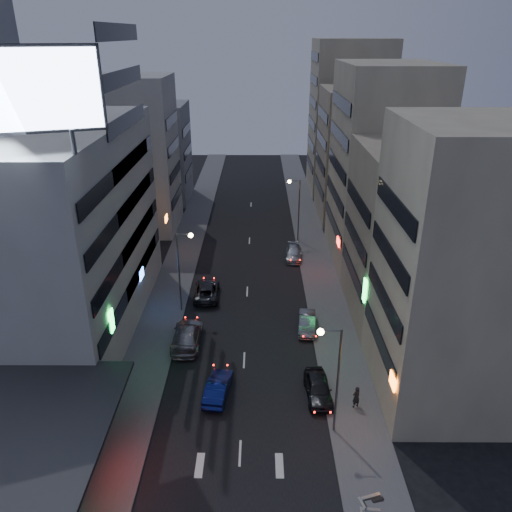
{
  "coord_description": "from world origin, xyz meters",
  "views": [
    {
      "loc": [
        1.14,
        -20.1,
        24.73
      ],
      "look_at": [
        0.95,
        19.85,
        6.84
      ],
      "focal_mm": 35.0,
      "sensor_mm": 36.0,
      "label": 1
    }
  ],
  "objects_px": {
    "parked_car_right_far": "(294,253)",
    "scooter_silver_b": "(380,484)",
    "parked_car_left": "(207,290)",
    "scooter_black_b": "(381,488)",
    "parked_car_right_mid": "(307,323)",
    "road_car_blue": "(218,387)",
    "scooter_silver_a": "(381,502)",
    "road_car_silver": "(187,335)",
    "parked_car_right_near": "(318,388)",
    "person": "(356,397)"
  },
  "relations": [
    {
      "from": "parked_car_right_far",
      "to": "scooter_silver_b",
      "type": "height_order",
      "value": "scooter_silver_b"
    },
    {
      "from": "parked_car_left",
      "to": "scooter_black_b",
      "type": "relative_size",
      "value": 2.96
    },
    {
      "from": "parked_car_right_mid",
      "to": "scooter_silver_b",
      "type": "relative_size",
      "value": 2.04
    },
    {
      "from": "parked_car_right_mid",
      "to": "scooter_black_b",
      "type": "xyz_separation_m",
      "value": [
        2.69,
        -17.93,
        -0.02
      ]
    },
    {
      "from": "road_car_blue",
      "to": "scooter_silver_a",
      "type": "height_order",
      "value": "road_car_blue"
    },
    {
      "from": "parked_car_right_mid",
      "to": "scooter_silver_a",
      "type": "bearing_deg",
      "value": -76.77
    },
    {
      "from": "road_car_silver",
      "to": "scooter_silver_b",
      "type": "height_order",
      "value": "road_car_silver"
    },
    {
      "from": "parked_car_right_near",
      "to": "parked_car_left",
      "type": "height_order",
      "value": "parked_car_right_near"
    },
    {
      "from": "road_car_silver",
      "to": "scooter_black_b",
      "type": "distance_m",
      "value": 20.5
    },
    {
      "from": "parked_car_right_far",
      "to": "person",
      "type": "height_order",
      "value": "person"
    },
    {
      "from": "parked_car_right_mid",
      "to": "scooter_silver_b",
      "type": "xyz_separation_m",
      "value": [
        2.67,
        -17.76,
        0.06
      ]
    },
    {
      "from": "parked_car_left",
      "to": "parked_car_right_far",
      "type": "relative_size",
      "value": 1.17
    },
    {
      "from": "parked_car_right_near",
      "to": "road_car_silver",
      "type": "xyz_separation_m",
      "value": [
        -10.6,
        6.86,
        0.09
      ]
    },
    {
      "from": "road_car_blue",
      "to": "scooter_silver_a",
      "type": "bearing_deg",
      "value": 142.98
    },
    {
      "from": "road_car_silver",
      "to": "scooter_black_b",
      "type": "relative_size",
      "value": 3.27
    },
    {
      "from": "parked_car_right_mid",
      "to": "scooter_black_b",
      "type": "distance_m",
      "value": 18.13
    },
    {
      "from": "parked_car_right_mid",
      "to": "parked_car_left",
      "type": "distance_m",
      "value": 11.47
    },
    {
      "from": "person",
      "to": "parked_car_right_near",
      "type": "bearing_deg",
      "value": -54.5
    },
    {
      "from": "road_car_blue",
      "to": "scooter_silver_a",
      "type": "xyz_separation_m",
      "value": [
        9.92,
        -9.75,
        -0.09
      ]
    },
    {
      "from": "parked_car_left",
      "to": "road_car_silver",
      "type": "bearing_deg",
      "value": 82.05
    },
    {
      "from": "parked_car_right_near",
      "to": "parked_car_right_far",
      "type": "xyz_separation_m",
      "value": [
        -0.18,
        24.89,
        -0.11
      ]
    },
    {
      "from": "parked_car_right_near",
      "to": "scooter_silver_a",
      "type": "bearing_deg",
      "value": -78.24
    },
    {
      "from": "parked_car_right_mid",
      "to": "road_car_blue",
      "type": "height_order",
      "value": "road_car_blue"
    },
    {
      "from": "road_car_silver",
      "to": "scooter_black_b",
      "type": "xyz_separation_m",
      "value": [
        13.29,
        -15.61,
        -0.18
      ]
    },
    {
      "from": "parked_car_right_mid",
      "to": "road_car_silver",
      "type": "distance_m",
      "value": 10.85
    },
    {
      "from": "road_car_blue",
      "to": "person",
      "type": "distance_m",
      "value": 10.06
    },
    {
      "from": "road_car_silver",
      "to": "person",
      "type": "relative_size",
      "value": 3.38
    },
    {
      "from": "parked_car_right_near",
      "to": "parked_car_right_mid",
      "type": "relative_size",
      "value": 1.07
    },
    {
      "from": "parked_car_left",
      "to": "scooter_silver_a",
      "type": "xyz_separation_m",
      "value": [
        12.22,
        -24.98,
        -0.1
      ]
    },
    {
      "from": "parked_car_right_far",
      "to": "scooter_silver_b",
      "type": "xyz_separation_m",
      "value": [
        2.85,
        -33.46,
        0.09
      ]
    },
    {
      "from": "parked_car_right_near",
      "to": "scooter_black_b",
      "type": "relative_size",
      "value": 2.5
    },
    {
      "from": "scooter_silver_a",
      "to": "scooter_black_b",
      "type": "bearing_deg",
      "value": -6.31
    },
    {
      "from": "road_car_blue",
      "to": "scooter_black_b",
      "type": "height_order",
      "value": "road_car_blue"
    },
    {
      "from": "scooter_silver_b",
      "to": "scooter_silver_a",
      "type": "bearing_deg",
      "value": 154.18
    },
    {
      "from": "parked_car_left",
      "to": "person",
      "type": "height_order",
      "value": "person"
    },
    {
      "from": "parked_car_left",
      "to": "scooter_silver_a",
      "type": "relative_size",
      "value": 3.11
    },
    {
      "from": "road_car_blue",
      "to": "scooter_silver_a",
      "type": "distance_m",
      "value": 13.91
    },
    {
      "from": "road_car_blue",
      "to": "parked_car_right_mid",
      "type": "bearing_deg",
      "value": -121.6
    },
    {
      "from": "person",
      "to": "scooter_silver_a",
      "type": "distance_m",
      "value": 8.44
    },
    {
      "from": "parked_car_right_far",
      "to": "scooter_black_b",
      "type": "distance_m",
      "value": 33.76
    },
    {
      "from": "parked_car_right_near",
      "to": "scooter_black_b",
      "type": "height_order",
      "value": "parked_car_right_near"
    },
    {
      "from": "parked_car_right_near",
      "to": "road_car_silver",
      "type": "height_order",
      "value": "road_car_silver"
    },
    {
      "from": "parked_car_right_mid",
      "to": "scooter_silver_b",
      "type": "distance_m",
      "value": 17.96
    },
    {
      "from": "road_car_blue",
      "to": "road_car_silver",
      "type": "distance_m",
      "value": 7.5
    },
    {
      "from": "scooter_silver_a",
      "to": "scooter_black_b",
      "type": "height_order",
      "value": "scooter_black_b"
    },
    {
      "from": "road_car_blue",
      "to": "person",
      "type": "xyz_separation_m",
      "value": [
        9.97,
        -1.32,
        0.26
      ]
    },
    {
      "from": "parked_car_right_near",
      "to": "parked_car_right_far",
      "type": "bearing_deg",
      "value": 87.66
    },
    {
      "from": "person",
      "to": "scooter_silver_b",
      "type": "height_order",
      "value": "person"
    },
    {
      "from": "parked_car_right_mid",
      "to": "parked_car_left",
      "type": "bearing_deg",
      "value": 153.47
    },
    {
      "from": "road_car_silver",
      "to": "scooter_silver_b",
      "type": "xyz_separation_m",
      "value": [
        13.27,
        -15.43,
        -0.1
      ]
    }
  ]
}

